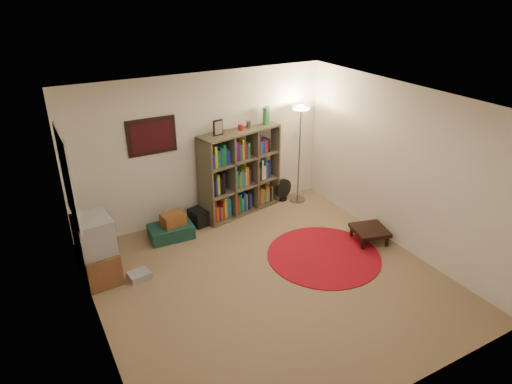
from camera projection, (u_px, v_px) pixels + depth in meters
room at (266, 199)px, 5.83m from camera, size 4.54×4.54×2.54m
bookshelf at (239, 173)px, 7.95m from camera, size 1.57×0.74×1.82m
floor_lamp at (301, 122)px, 8.00m from camera, size 0.38×0.38×1.83m
floor_fan at (283, 190)px, 8.57m from camera, size 0.38×0.24×0.42m
tv_stand at (97, 250)px, 6.22m from camera, size 0.51×0.69×0.96m
dvd_box at (139, 275)px, 6.39m from camera, size 0.32×0.28×0.10m
suitcase at (171, 231)px, 7.37m from camera, size 0.71×0.48×0.22m
wicker_basket at (173, 219)px, 7.29m from camera, size 0.39×0.31×0.20m
duffel_bag at (202, 216)px, 7.79m from camera, size 0.45×0.40×0.27m
red_rug at (324, 255)px, 6.92m from camera, size 1.72×1.72×0.02m
side_table at (370, 231)px, 7.22m from camera, size 0.63×0.63×0.24m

